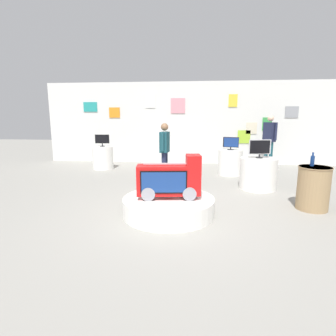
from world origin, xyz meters
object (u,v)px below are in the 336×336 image
(novelty_firetruck_tv, at_px, (170,181))
(display_pedestal_center_rear, at_px, (103,158))
(tv_on_right_rear, at_px, (260,148))
(display_pedestal_right_rear, at_px, (258,173))
(tv_on_left_rear, at_px, (231,143))
(main_display_pedestal, at_px, (169,206))
(shopper_browsing_rear, at_px, (269,138))
(side_table_round, at_px, (313,188))
(tv_on_center_rear, at_px, (102,140))
(shopper_browsing_near_truck, at_px, (165,148))
(bottle_on_side_table, at_px, (312,160))
(display_pedestal_left_rear, at_px, (230,162))

(novelty_firetruck_tv, bearing_deg, display_pedestal_center_rear, 123.11)
(tv_on_right_rear, bearing_deg, display_pedestal_center_rear, 155.63)
(display_pedestal_right_rear, bearing_deg, tv_on_left_rear, 106.87)
(main_display_pedestal, distance_m, shopper_browsing_rear, 5.62)
(novelty_firetruck_tv, bearing_deg, display_pedestal_right_rear, 45.49)
(side_table_round, bearing_deg, display_pedestal_center_rear, 146.63)
(tv_on_center_rear, bearing_deg, tv_on_left_rear, -6.86)
(novelty_firetruck_tv, height_order, shopper_browsing_rear, shopper_browsing_rear)
(tv_on_center_rear, xyz_separation_m, shopper_browsing_near_truck, (2.28, -1.53, -0.07))
(display_pedestal_right_rear, distance_m, bottle_on_side_table, 1.60)
(display_pedestal_left_rear, relative_size, tv_on_center_rear, 1.61)
(main_display_pedestal, xyz_separation_m, tv_on_left_rear, (1.51, 3.60, 0.81))
(side_table_round, height_order, shopper_browsing_near_truck, shopper_browsing_near_truck)
(tv_on_left_rear, xyz_separation_m, display_pedestal_center_rear, (-4.16, 0.51, -0.59))
(tv_on_left_rear, distance_m, display_pedestal_right_rear, 1.77)
(display_pedestal_center_rear, bearing_deg, tv_on_left_rear, -6.92)
(display_pedestal_left_rear, distance_m, shopper_browsing_rear, 1.92)
(tv_on_left_rear, bearing_deg, shopper_browsing_rear, 38.73)
(novelty_firetruck_tv, bearing_deg, display_pedestal_left_rear, 67.60)
(display_pedestal_right_rear, height_order, shopper_browsing_near_truck, shopper_browsing_near_truck)
(display_pedestal_right_rear, relative_size, shopper_browsing_near_truck, 0.55)
(novelty_firetruck_tv, distance_m, shopper_browsing_rear, 5.55)
(tv_on_center_rear, relative_size, shopper_browsing_rear, 0.27)
(side_table_round, bearing_deg, tv_on_right_rear, 116.33)
(display_pedestal_center_rear, bearing_deg, display_pedestal_left_rear, -6.87)
(display_pedestal_right_rear, bearing_deg, display_pedestal_center_rear, 155.68)
(tv_on_right_rear, bearing_deg, tv_on_center_rear, 155.67)
(display_pedestal_left_rear, bearing_deg, tv_on_left_rear, -76.63)
(display_pedestal_left_rear, xyz_separation_m, display_pedestal_center_rear, (-4.16, 0.50, 0.00))
(display_pedestal_right_rear, bearing_deg, novelty_firetruck_tv, -134.51)
(main_display_pedestal, bearing_deg, side_table_round, 12.12)
(display_pedestal_left_rear, relative_size, shopper_browsing_near_truck, 0.49)
(tv_on_right_rear, bearing_deg, novelty_firetruck_tv, -134.56)
(main_display_pedestal, height_order, tv_on_center_rear, tv_on_center_rear)
(tv_on_center_rear, relative_size, display_pedestal_right_rear, 0.55)
(tv_on_center_rear, bearing_deg, display_pedestal_left_rear, -6.81)
(display_pedestal_center_rear, bearing_deg, novelty_firetruck_tv, -56.89)
(shopper_browsing_near_truck, bearing_deg, side_table_round, -32.92)
(display_pedestal_left_rear, distance_m, bottle_on_side_table, 3.21)
(tv_on_right_rear, bearing_deg, shopper_browsing_near_truck, 166.53)
(display_pedestal_left_rear, xyz_separation_m, tv_on_right_rear, (0.48, -1.60, 0.63))
(bottle_on_side_table, height_order, shopper_browsing_near_truck, shopper_browsing_near_truck)
(tv_on_left_rear, bearing_deg, novelty_firetruck_tv, -112.44)
(display_pedestal_right_rear, xyz_separation_m, shopper_browsing_rear, (0.92, 2.72, 0.67))
(display_pedestal_center_rear, relative_size, shopper_browsing_near_truck, 0.49)
(novelty_firetruck_tv, xyz_separation_m, bottle_on_side_table, (2.64, 0.66, 0.30))
(tv_on_center_rear, bearing_deg, main_display_pedestal, -57.05)
(tv_on_right_rear, bearing_deg, bottle_on_side_table, -63.40)
(novelty_firetruck_tv, height_order, shopper_browsing_near_truck, shopper_browsing_near_truck)
(display_pedestal_right_rear, height_order, side_table_round, side_table_round)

